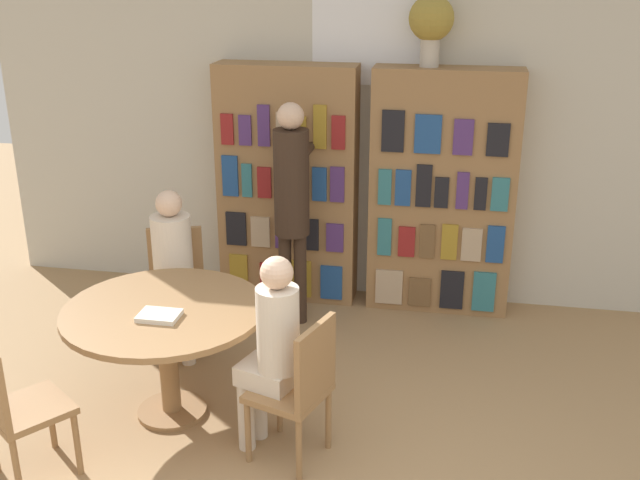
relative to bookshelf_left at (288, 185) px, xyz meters
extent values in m
cube|color=beige|center=(0.63, 0.19, 0.52)|extent=(6.40, 0.06, 3.00)
cube|color=white|center=(0.63, 0.16, 1.37)|extent=(0.90, 0.01, 1.10)
cube|color=olive|center=(0.00, 0.00, 0.00)|extent=(1.14, 0.32, 1.97)
cube|color=olive|center=(-0.40, -0.17, -0.75)|extent=(0.15, 0.02, 0.34)
cube|color=maroon|center=(-0.14, -0.17, -0.78)|extent=(0.15, 0.02, 0.28)
cube|color=olive|center=(0.12, -0.17, -0.76)|extent=(0.21, 0.02, 0.32)
cube|color=navy|center=(0.40, -0.17, -0.78)|extent=(0.18, 0.02, 0.30)
cube|color=black|center=(-0.41, -0.17, -0.35)|extent=(0.17, 0.02, 0.29)
cube|color=tan|center=(-0.20, -0.17, -0.36)|extent=(0.16, 0.02, 0.26)
cube|color=#4C2D6B|center=(-0.01, -0.17, -0.36)|extent=(0.13, 0.02, 0.27)
cube|color=black|center=(0.21, -0.17, -0.36)|extent=(0.16, 0.02, 0.27)
cube|color=#4C2D6B|center=(0.43, -0.17, -0.37)|extent=(0.14, 0.02, 0.24)
cube|color=navy|center=(-0.44, -0.17, 0.10)|extent=(0.13, 0.02, 0.34)
cube|color=#2D707A|center=(-0.30, -0.17, 0.07)|extent=(0.08, 0.02, 0.28)
cube|color=maroon|center=(-0.16, -0.17, 0.06)|extent=(0.11, 0.02, 0.26)
cube|color=#4C2D6B|center=(0.01, -0.17, 0.06)|extent=(0.09, 0.02, 0.26)
cube|color=brown|center=(0.14, -0.17, 0.09)|extent=(0.09, 0.02, 0.32)
cube|color=navy|center=(0.30, -0.17, 0.07)|extent=(0.12, 0.02, 0.28)
cube|color=#4C2D6B|center=(0.44, -0.17, 0.08)|extent=(0.11, 0.02, 0.29)
cube|color=maroon|center=(-0.45, -0.17, 0.49)|extent=(0.10, 0.02, 0.25)
cube|color=#4C2D6B|center=(-0.30, -0.17, 0.49)|extent=(0.10, 0.02, 0.24)
cube|color=#4C2D6B|center=(-0.15, -0.17, 0.53)|extent=(0.10, 0.02, 0.33)
cube|color=tan|center=(0.01, -0.17, 0.50)|extent=(0.11, 0.02, 0.28)
cube|color=olive|center=(0.14, -0.17, 0.49)|extent=(0.10, 0.02, 0.25)
cube|color=olive|center=(0.30, -0.17, 0.54)|extent=(0.10, 0.02, 0.34)
cube|color=maroon|center=(0.45, -0.17, 0.50)|extent=(0.11, 0.02, 0.26)
cube|color=olive|center=(1.26, 0.00, 0.00)|extent=(1.14, 0.32, 1.97)
cube|color=tan|center=(0.88, -0.17, -0.77)|extent=(0.22, 0.02, 0.30)
cube|color=brown|center=(1.13, -0.17, -0.80)|extent=(0.18, 0.02, 0.25)
cube|color=black|center=(1.39, -0.17, -0.76)|extent=(0.18, 0.02, 0.33)
cube|color=#2D707A|center=(1.65, -0.17, -0.75)|extent=(0.18, 0.02, 0.34)
cube|color=#2D707A|center=(0.83, -0.17, -0.34)|extent=(0.11, 0.02, 0.31)
cube|color=maroon|center=(1.01, -0.17, -0.37)|extent=(0.13, 0.02, 0.25)
cube|color=brown|center=(1.17, -0.17, -0.35)|extent=(0.12, 0.02, 0.28)
cube|color=olive|center=(1.35, -0.17, -0.35)|extent=(0.13, 0.02, 0.29)
cube|color=tan|center=(1.52, -0.17, -0.36)|extent=(0.16, 0.02, 0.27)
cube|color=navy|center=(1.70, -0.17, -0.34)|extent=(0.13, 0.02, 0.30)
cube|color=#2D707A|center=(0.82, -0.17, 0.08)|extent=(0.10, 0.02, 0.29)
cube|color=navy|center=(0.96, -0.17, 0.08)|extent=(0.12, 0.02, 0.29)
cube|color=black|center=(1.12, -0.17, 0.10)|extent=(0.12, 0.02, 0.34)
cube|color=black|center=(1.26, -0.17, 0.06)|extent=(0.11, 0.02, 0.24)
cube|color=#4C2D6B|center=(1.42, -0.17, 0.08)|extent=(0.09, 0.02, 0.29)
cube|color=black|center=(1.56, -0.17, 0.06)|extent=(0.09, 0.02, 0.26)
cube|color=#2D707A|center=(1.70, -0.17, 0.07)|extent=(0.13, 0.02, 0.26)
cube|color=black|center=(0.87, -0.17, 0.52)|extent=(0.17, 0.02, 0.32)
cube|color=navy|center=(1.13, -0.17, 0.51)|extent=(0.20, 0.02, 0.30)
cube|color=#4C2D6B|center=(1.40, -0.17, 0.50)|extent=(0.15, 0.02, 0.27)
cube|color=black|center=(1.66, -0.17, 0.49)|extent=(0.16, 0.02, 0.25)
cylinder|color=#B7AD9E|center=(1.11, 0.00, 1.10)|extent=(0.14, 0.14, 0.22)
sphere|color=olive|center=(1.11, 0.00, 1.34)|extent=(0.34, 0.34, 0.34)
cylinder|color=olive|center=(-0.34, -1.92, -0.97)|extent=(0.44, 0.44, 0.03)
cylinder|color=olive|center=(-0.34, -1.92, -0.61)|extent=(0.12, 0.12, 0.68)
cylinder|color=olive|center=(-0.34, -1.92, -0.25)|extent=(1.24, 1.24, 0.04)
cube|color=olive|center=(-0.87, -2.63, -0.56)|extent=(0.56, 0.56, 0.04)
cylinder|color=olive|center=(-0.90, -2.39, -0.78)|extent=(0.04, 0.04, 0.40)
cylinder|color=olive|center=(-0.63, -2.60, -0.78)|extent=(0.04, 0.04, 0.40)
cylinder|color=olive|center=(-0.83, -2.87, -0.78)|extent=(0.04, 0.04, 0.40)
cube|color=olive|center=(-0.60, -1.08, -0.56)|extent=(0.50, 0.50, 0.04)
cube|color=olive|center=(-0.65, -0.91, -0.32)|extent=(0.39, 0.15, 0.45)
cylinder|color=olive|center=(-0.39, -1.19, -0.78)|extent=(0.04, 0.04, 0.40)
cylinder|color=olive|center=(-0.71, -1.30, -0.78)|extent=(0.04, 0.04, 0.40)
cylinder|color=olive|center=(-0.49, -0.87, -0.78)|extent=(0.04, 0.04, 0.40)
cylinder|color=olive|center=(-0.81, -0.97, -0.78)|extent=(0.04, 0.04, 0.40)
cube|color=olive|center=(0.50, -2.21, -0.56)|extent=(0.51, 0.51, 0.04)
cube|color=olive|center=(0.67, -2.27, -0.32)|extent=(0.16, 0.39, 0.45)
cylinder|color=olive|center=(0.28, -2.31, -0.78)|extent=(0.04, 0.04, 0.40)
cylinder|color=olive|center=(0.39, -1.99, -0.78)|extent=(0.04, 0.04, 0.40)
cylinder|color=olive|center=(0.60, -2.42, -0.78)|extent=(0.04, 0.04, 0.40)
cylinder|color=olive|center=(0.71, -2.10, -0.78)|extent=(0.04, 0.04, 0.40)
cube|color=beige|center=(-0.56, -1.22, -0.48)|extent=(0.36, 0.39, 0.12)
cylinder|color=beige|center=(-0.58, -1.14, -0.17)|extent=(0.28, 0.28, 0.50)
sphere|color=#DBB293|center=(-0.58, -1.14, 0.17)|extent=(0.19, 0.19, 0.19)
cylinder|color=beige|center=(-0.45, -1.30, -0.76)|extent=(0.10, 0.10, 0.44)
cylinder|color=beige|center=(-0.60, -1.35, -0.76)|extent=(0.10, 0.10, 0.44)
cube|color=beige|center=(0.36, -2.16, -0.48)|extent=(0.38, 0.33, 0.12)
cylinder|color=beige|center=(0.44, -2.19, -0.17)|extent=(0.24, 0.24, 0.50)
sphere|color=#DBB293|center=(0.44, -2.19, 0.17)|extent=(0.18, 0.18, 0.18)
cylinder|color=beige|center=(0.24, -2.19, -0.76)|extent=(0.10, 0.10, 0.44)
cylinder|color=beige|center=(0.28, -2.06, -0.76)|extent=(0.10, 0.10, 0.44)
cylinder|color=#332319|center=(0.09, -0.51, -0.61)|extent=(0.10, 0.10, 0.75)
cylinder|color=#332319|center=(0.21, -0.51, -0.61)|extent=(0.10, 0.10, 0.75)
cylinder|color=#332319|center=(0.15, -0.51, 0.17)|extent=(0.27, 0.27, 0.81)
sphere|color=#DBB293|center=(0.15, -0.51, 0.68)|extent=(0.20, 0.20, 0.20)
cylinder|color=#332319|center=(0.23, -0.25, 0.38)|extent=(0.07, 0.30, 0.07)
cube|color=silver|center=(-0.31, -2.06, -0.22)|extent=(0.24, 0.18, 0.03)
camera|label=1|loc=(1.35, -5.80, 1.76)|focal=42.00mm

